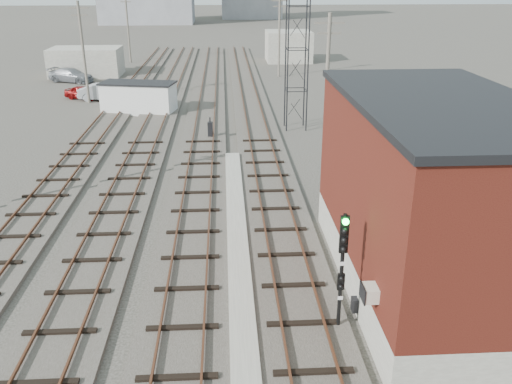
{
  "coord_description": "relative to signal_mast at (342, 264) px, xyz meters",
  "views": [
    {
      "loc": [
        0.05,
        -5.68,
        11.1
      ],
      "look_at": [
        1.36,
        16.41,
        2.2
      ],
      "focal_mm": 38.0,
      "sensor_mm": 36.0,
      "label": 1
    }
  ],
  "objects": [
    {
      "name": "utility_pole_left_b",
      "position": [
        -16.2,
        35.7,
        2.27
      ],
      "size": [
        1.8,
        0.24,
        9.0
      ],
      "color": "#595147",
      "rests_on": "ground"
    },
    {
      "name": "track_mid_right",
      "position": [
        -5.2,
        29.7,
        -2.43
      ],
      "size": [
        3.2,
        90.0,
        0.39
      ],
      "color": "#332D28",
      "rests_on": "ground"
    },
    {
      "name": "track_left",
      "position": [
        -13.2,
        29.7,
        -2.43
      ],
      "size": [
        3.2,
        90.0,
        0.39
      ],
      "color": "#332D28",
      "rests_on": "ground"
    },
    {
      "name": "car_silver",
      "position": [
        -15.0,
        36.79,
        -1.76
      ],
      "size": [
        4.81,
        2.02,
        1.54
      ],
      "primitive_type": "imported",
      "rotation": [
        0.0,
        0.0,
        1.49
      ],
      "color": "#9A9DA2",
      "rests_on": "ground"
    },
    {
      "name": "shed_right",
      "position": [
        5.3,
        60.7,
        -0.53
      ],
      "size": [
        6.0,
        6.0,
        4.0
      ],
      "primitive_type": "cube",
      "color": "gray",
      "rests_on": "ground"
    },
    {
      "name": "utility_pole_right_a",
      "position": [
        2.8,
        18.7,
        2.27
      ],
      "size": [
        1.8,
        0.24,
        9.0
      ],
      "color": "#595147",
      "rests_on": "ground"
    },
    {
      "name": "ground",
      "position": [
        -3.7,
        50.7,
        -2.53
      ],
      "size": [
        320.0,
        320.0,
        0.0
      ],
      "primitive_type": "plane",
      "color": "#282621",
      "rests_on": "ground"
    },
    {
      "name": "brick_building",
      "position": [
        3.8,
        2.7,
        1.1
      ],
      "size": [
        6.54,
        12.2,
        7.22
      ],
      "color": "gray",
      "rests_on": "ground"
    },
    {
      "name": "switch_stand",
      "position": [
        -4.7,
        23.15,
        -1.83
      ],
      "size": [
        0.37,
        0.37,
        1.48
      ],
      "rotation": [
        0.0,
        0.0,
        -0.1
      ],
      "color": "black",
      "rests_on": "ground"
    },
    {
      "name": "utility_pole_right_b",
      "position": [
        2.8,
        48.7,
        2.27
      ],
      "size": [
        1.8,
        0.24,
        9.0
      ],
      "color": "#595147",
      "rests_on": "ground"
    },
    {
      "name": "shed_left",
      "position": [
        -19.7,
        50.7,
        -0.93
      ],
      "size": [
        8.0,
        5.0,
        3.2
      ],
      "primitive_type": "cube",
      "color": "gray",
      "rests_on": "ground"
    },
    {
      "name": "car_grey",
      "position": [
        -20.52,
        46.55,
        -1.78
      ],
      "size": [
        5.57,
        3.9,
        1.5
      ],
      "primitive_type": "imported",
      "rotation": [
        0.0,
        0.0,
        1.18
      ],
      "color": "gray",
      "rests_on": "ground"
    },
    {
      "name": "car_red",
      "position": [
        -17.07,
        37.49,
        -1.91
      ],
      "size": [
        3.95,
        2.69,
        1.25
      ],
      "primitive_type": "imported",
      "rotation": [
        0.0,
        0.0,
        1.21
      ],
      "color": "maroon",
      "rests_on": "ground"
    },
    {
      "name": "track_right",
      "position": [
        -1.2,
        29.7,
        -2.43
      ],
      "size": [
        3.2,
        90.0,
        0.39
      ],
      "color": "#332D28",
      "rests_on": "ground"
    },
    {
      "name": "platform_curb",
      "position": [
        -3.2,
        4.7,
        -2.4
      ],
      "size": [
        0.9,
        28.0,
        0.26
      ],
      "primitive_type": "cube",
      "color": "gray",
      "rests_on": "ground"
    },
    {
      "name": "signal_mast",
      "position": [
        0.0,
        0.0,
        0.0
      ],
      "size": [
        0.4,
        0.42,
        4.26
      ],
      "color": "gray",
      "rests_on": "ground"
    },
    {
      "name": "lattice_tower",
      "position": [
        1.8,
        25.7,
        4.97
      ],
      "size": [
        1.6,
        1.6,
        15.0
      ],
      "color": "black",
      "rests_on": "ground"
    },
    {
      "name": "track_mid_left",
      "position": [
        -9.2,
        29.7,
        -2.43
      ],
      "size": [
        3.2,
        90.0,
        0.39
      ],
      "color": "#332D28",
      "rests_on": "ground"
    },
    {
      "name": "utility_pole_left_c",
      "position": [
        -16.2,
        60.7,
        2.27
      ],
      "size": [
        1.8,
        0.24,
        9.0
      ],
      "color": "#595147",
      "rests_on": "ground"
    },
    {
      "name": "site_trailer",
      "position": [
        -10.95,
        31.54,
        -1.2
      ],
      "size": [
        6.68,
        3.96,
        2.63
      ],
      "rotation": [
        0.0,
        0.0,
        -0.21
      ],
      "color": "silver",
      "rests_on": "ground"
    }
  ]
}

